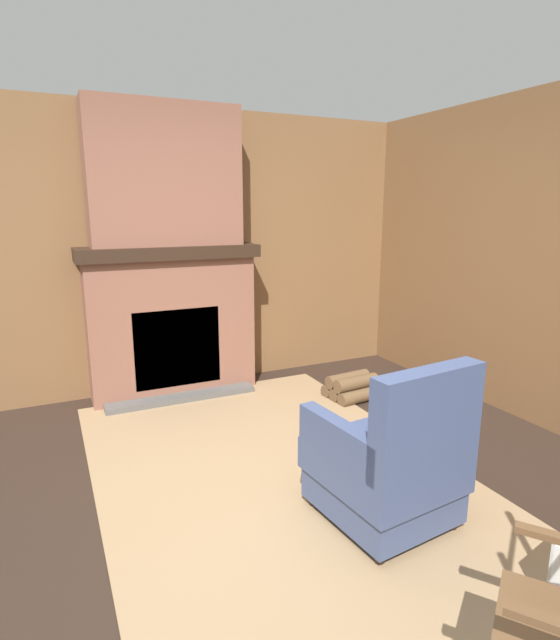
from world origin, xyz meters
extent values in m
plane|color=#2D2119|center=(0.00, 0.00, 0.00)|extent=(14.00, 14.00, 0.00)
cube|color=brown|center=(-2.44, 0.00, 1.28)|extent=(0.06, 5.41, 2.55)
cube|color=brown|center=(-2.23, 0.00, 0.62)|extent=(0.36, 1.46, 1.24)
cube|color=black|center=(-2.09, 0.00, 0.47)|extent=(0.08, 0.76, 0.70)
cube|color=#565451|center=(-1.97, 0.00, 0.03)|extent=(0.16, 1.31, 0.06)
cube|color=black|center=(-2.23, 0.00, 1.30)|extent=(0.46, 1.56, 0.11)
cube|color=brown|center=(-2.23, 0.00, 1.94)|extent=(0.31, 1.28, 1.18)
cube|color=#997A56|center=(-0.22, 0.24, 0.01)|extent=(3.83, 2.18, 0.01)
cube|color=#3D4C75|center=(0.17, 0.56, 0.18)|extent=(0.72, 0.67, 0.24)
cube|color=#3D4C75|center=(0.17, 0.56, 0.33)|extent=(0.76, 0.70, 0.18)
cube|color=#3D4C75|center=(0.46, 0.59, 0.68)|extent=(0.18, 0.65, 0.52)
cube|color=#3D4C75|center=(0.18, 0.29, 0.52)|extent=(0.63, 0.15, 0.20)
cube|color=#3D4C75|center=(0.12, 0.83, 0.52)|extent=(0.63, 0.15, 0.20)
cylinder|color=#332319|center=(-0.08, 0.28, 0.03)|extent=(0.05, 0.05, 0.06)
cylinder|color=#332319|center=(-0.13, 0.79, 0.03)|extent=(0.05, 0.05, 0.06)
cylinder|color=#332319|center=(0.47, 0.33, 0.03)|extent=(0.05, 0.05, 0.06)
cylinder|color=#332319|center=(0.42, 0.84, 0.03)|extent=(0.05, 0.05, 0.06)
cylinder|color=brown|center=(1.17, 0.35, 0.23)|extent=(0.05, 0.05, 0.38)
cylinder|color=brown|center=(-1.52, 1.39, 0.06)|extent=(0.16, 0.43, 0.12)
cylinder|color=brown|center=(-1.40, 1.40, 0.06)|extent=(0.16, 0.43, 0.12)
cylinder|color=brown|center=(-1.28, 1.41, 0.06)|extent=(0.16, 0.43, 0.12)
cylinder|color=brown|center=(-1.46, 1.39, 0.16)|extent=(0.16, 0.43, 0.12)
cylinder|color=brown|center=(-1.34, 1.41, 0.16)|extent=(0.16, 0.43, 0.12)
ellipsoid|color=#47708E|center=(-2.26, -0.53, 1.40)|extent=(0.11, 0.11, 0.10)
cylinder|color=white|center=(-2.26, -0.53, 1.55)|extent=(0.06, 0.06, 0.19)
cube|color=brown|center=(-2.26, 0.34, 1.43)|extent=(0.14, 0.26, 0.15)
cube|color=silver|center=(-2.19, 0.34, 1.43)|extent=(0.01, 0.04, 0.02)
cylinder|color=gold|center=(-2.28, -0.07, 1.49)|extent=(0.07, 0.28, 0.28)
camera|label=1|loc=(2.15, -0.99, 1.68)|focal=28.00mm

